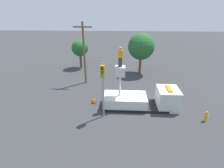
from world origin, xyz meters
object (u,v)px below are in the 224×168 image
(traffic_light_pole, at_px, (103,80))
(tree_right_bg, at_px, (141,47))
(bucket_truck, at_px, (142,100))
(utility_pole, at_px, (84,51))
(traffic_cone_rear, at_px, (94,100))
(tree_left_bg, at_px, (80,48))
(worker, at_px, (120,57))
(fire_hydrant, at_px, (206,116))

(traffic_light_pole, distance_m, tree_right_bg, 12.37)
(bucket_truck, bearing_deg, utility_pole, 139.23)
(bucket_truck, relative_size, traffic_light_pole, 1.44)
(traffic_cone_rear, relative_size, tree_left_bg, 0.15)
(bucket_truck, bearing_deg, worker, 180.00)
(tree_right_bg, distance_m, utility_pole, 8.29)
(traffic_light_pole, distance_m, utility_pole, 8.31)
(fire_hydrant, distance_m, traffic_cone_rear, 10.45)
(worker, relative_size, tree_right_bg, 0.30)
(fire_hydrant, distance_m, tree_left_bg, 19.81)
(bucket_truck, xyz_separation_m, worker, (-2.16, 0.00, 4.23))
(traffic_cone_rear, xyz_separation_m, tree_right_bg, (5.51, 9.15, 3.63))
(bucket_truck, relative_size, fire_hydrant, 7.57)
(fire_hydrant, height_order, utility_pole, utility_pole)
(traffic_light_pole, height_order, tree_right_bg, tree_right_bg)
(traffic_light_pole, relative_size, fire_hydrant, 5.25)
(traffic_cone_rear, bearing_deg, tree_left_bg, 108.42)
(bucket_truck, bearing_deg, tree_left_bg, 126.12)
(traffic_cone_rear, height_order, tree_right_bg, tree_right_bg)
(worker, bearing_deg, fire_hydrant, -15.90)
(traffic_cone_rear, distance_m, tree_right_bg, 11.28)
(worker, xyz_separation_m, tree_left_bg, (-6.41, 11.75, -1.82))
(fire_hydrant, xyz_separation_m, utility_pole, (-11.92, 7.84, 3.63))
(tree_left_bg, bearing_deg, utility_pole, -72.09)
(utility_pole, bearing_deg, bucket_truck, -40.77)
(worker, relative_size, traffic_light_pole, 0.35)
(bucket_truck, xyz_separation_m, traffic_light_pole, (-3.55, -1.99, 2.78))
(bucket_truck, bearing_deg, tree_right_bg, 85.92)
(tree_left_bg, xyz_separation_m, tree_right_bg, (9.26, -2.13, 0.78))
(fire_hydrant, relative_size, tree_left_bg, 0.21)
(fire_hydrant, bearing_deg, tree_left_bg, 135.00)
(worker, xyz_separation_m, tree_right_bg, (2.85, 9.62, -1.05))
(tree_left_bg, bearing_deg, worker, -61.38)
(worker, xyz_separation_m, traffic_light_pole, (-1.39, -1.99, -1.45))
(bucket_truck, xyz_separation_m, tree_left_bg, (-8.57, 11.75, 2.41))
(tree_left_bg, bearing_deg, fire_hydrant, -45.00)
(worker, height_order, tree_right_bg, worker)
(bucket_truck, relative_size, tree_right_bg, 1.24)
(bucket_truck, distance_m, tree_left_bg, 14.74)
(fire_hydrant, bearing_deg, traffic_cone_rear, 165.58)
(traffic_light_pole, xyz_separation_m, tree_right_bg, (4.24, 11.61, 0.40))
(worker, relative_size, tree_left_bg, 0.39)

